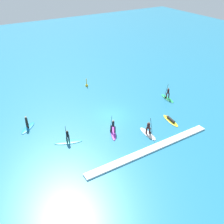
{
  "coord_description": "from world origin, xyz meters",
  "views": [
    {
      "loc": [
        -14.38,
        -23.93,
        17.92
      ],
      "look_at": [
        0.0,
        0.0,
        0.5
      ],
      "focal_mm": 40.56,
      "sensor_mm": 36.0,
      "label": 1
    }
  ],
  "objects": [
    {
      "name": "ground_plane",
      "position": [
        0.0,
        0.0,
        0.0
      ],
      "size": [
        120.0,
        120.0,
        0.0
      ],
      "primitive_type": "plane",
      "color": "teal",
      "rests_on": "ground"
    },
    {
      "name": "surfer_on_green_board",
      "position": [
        9.26,
        -0.31,
        0.38
      ],
      "size": [
        1.03,
        2.93,
        2.28
      ],
      "rotation": [
        0.0,
        0.0,
        1.46
      ],
      "color": "#23B266",
      "rests_on": "ground_plane"
    },
    {
      "name": "surfer_on_blue_board",
      "position": [
        -10.26,
        2.75,
        0.38
      ],
      "size": [
        2.39,
        2.28,
        1.72
      ],
      "rotation": [
        0.0,
        0.0,
        3.88
      ],
      "color": "#1E8CD1",
      "rests_on": "ground_plane"
    },
    {
      "name": "surfer_on_white_board",
      "position": [
        1.5,
        -5.68,
        0.43
      ],
      "size": [
        0.95,
        2.84,
        2.33
      ],
      "rotation": [
        0.0,
        0.0,
        4.68
      ],
      "color": "white",
      "rests_on": "ground_plane"
    },
    {
      "name": "surfer_on_yellow_board",
      "position": [
        5.67,
        -4.96,
        0.14
      ],
      "size": [
        1.1,
        3.03,
        0.4
      ],
      "rotation": [
        0.0,
        0.0,
        1.45
      ],
      "color": "yellow",
      "rests_on": "ground_plane"
    },
    {
      "name": "marker_buoy",
      "position": [
        0.97,
        9.48,
        0.2
      ],
      "size": [
        0.44,
        0.44,
        1.4
      ],
      "color": "yellow",
      "rests_on": "ground_plane"
    },
    {
      "name": "surfer_on_purple_board",
      "position": [
        -1.85,
        -3.33,
        0.4
      ],
      "size": [
        1.91,
        3.06,
        2.28
      ],
      "rotation": [
        0.0,
        0.0,
        1.11
      ],
      "color": "purple",
      "rests_on": "ground_plane"
    },
    {
      "name": "wave_crest",
      "position": [
        0.0,
        -8.11,
        0.09
      ],
      "size": [
        15.72,
        0.9,
        0.18
      ],
      "primitive_type": "cube",
      "color": "white",
      "rests_on": "ground_plane"
    },
    {
      "name": "surfer_on_teal_board",
      "position": [
        -7.12,
        -2.29,
        0.33
      ],
      "size": [
        3.14,
        1.79,
        2.01
      ],
      "rotation": [
        0.0,
        0.0,
        2.78
      ],
      "color": "#33C6CC",
      "rests_on": "ground_plane"
    }
  ]
}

